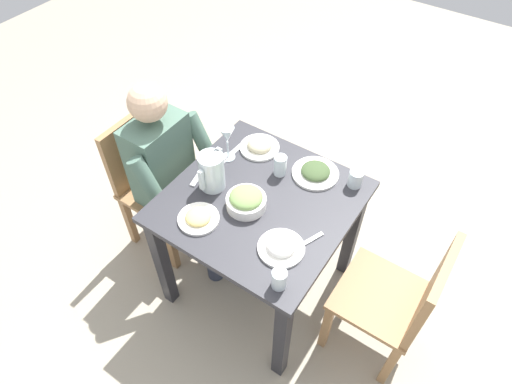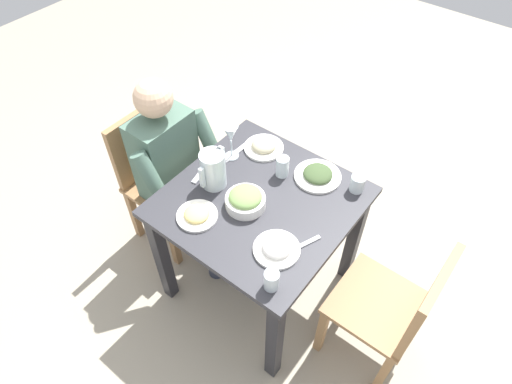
{
  "view_description": "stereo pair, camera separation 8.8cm",
  "coord_description": "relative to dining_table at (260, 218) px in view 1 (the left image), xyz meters",
  "views": [
    {
      "loc": [
        1.12,
        0.74,
        2.31
      ],
      "look_at": [
        0.0,
        -0.02,
        0.79
      ],
      "focal_mm": 31.06,
      "sensor_mm": 36.0,
      "label": 1
    },
    {
      "loc": [
        1.07,
        0.81,
        2.31
      ],
      "look_at": [
        0.0,
        -0.02,
        0.79
      ],
      "focal_mm": 31.06,
      "sensor_mm": 36.0,
      "label": 2
    }
  ],
  "objects": [
    {
      "name": "fork_near",
      "position": [
        -0.17,
        -0.29,
        0.14
      ],
      "size": [
        0.17,
        0.03,
        0.01
      ],
      "primitive_type": "cube",
      "rotation": [
        0.0,
        0.0,
        -0.04
      ],
      "color": "silver",
      "rests_on": "dining_table"
    },
    {
      "name": "chair_far",
      "position": [
        -0.05,
        0.74,
        -0.13
      ],
      "size": [
        0.4,
        0.4,
        0.85
      ],
      "color": "#997047",
      "rests_on": "ground_plane"
    },
    {
      "name": "fork_far",
      "position": [
        0.03,
        -0.33,
        0.14
      ],
      "size": [
        0.17,
        0.06,
        0.01
      ],
      "primitive_type": "cube",
      "rotation": [
        0.0,
        0.0,
        0.22
      ],
      "color": "silver",
      "rests_on": "dining_table"
    },
    {
      "name": "plate_beans",
      "position": [
        -0.29,
        -0.2,
        0.16
      ],
      "size": [
        0.2,
        0.2,
        0.06
      ],
      "color": "white",
      "rests_on": "dining_table"
    },
    {
      "name": "plate_fries",
      "position": [
        0.26,
        -0.16,
        0.16
      ],
      "size": [
        0.19,
        0.19,
        0.04
      ],
      "color": "white",
      "rests_on": "dining_table"
    },
    {
      "name": "wine_glass",
      "position": [
        -0.14,
        -0.29,
        0.28
      ],
      "size": [
        0.08,
        0.08,
        0.2
      ],
      "color": "silver",
      "rests_on": "dining_table"
    },
    {
      "name": "plate_yoghurt",
      "position": [
        0.18,
        0.23,
        0.16
      ],
      "size": [
        0.2,
        0.2,
        0.06
      ],
      "color": "white",
      "rests_on": "dining_table"
    },
    {
      "name": "dining_table",
      "position": [
        0.0,
        0.0,
        0.0
      ],
      "size": [
        0.84,
        0.84,
        0.75
      ],
      "color": "#2D2D33",
      "rests_on": "ground_plane"
    },
    {
      "name": "diner_near",
      "position": [
        0.02,
        -0.53,
        0.01
      ],
      "size": [
        0.48,
        0.53,
        1.15
      ],
      "color": "#4C6B5B",
      "rests_on": "ground_plane"
    },
    {
      "name": "water_glass_near_right",
      "position": [
        -0.33,
        0.32,
        0.18
      ],
      "size": [
        0.07,
        0.07,
        0.09
      ],
      "primitive_type": "cylinder",
      "color": "silver",
      "rests_on": "dining_table"
    },
    {
      "name": "salad_bowl",
      "position": [
        0.07,
        -0.03,
        0.18
      ],
      "size": [
        0.18,
        0.18,
        0.09
      ],
      "color": "white",
      "rests_on": "dining_table"
    },
    {
      "name": "chair_near",
      "position": [
        0.02,
        -0.74,
        -0.13
      ],
      "size": [
        0.4,
        0.4,
        0.85
      ],
      "color": "#997047",
      "rests_on": "ground_plane"
    },
    {
      "name": "water_glass_far_right",
      "position": [
        0.33,
        0.31,
        0.19
      ],
      "size": [
        0.06,
        0.06,
        0.09
      ],
      "primitive_type": "cylinder",
      "color": "silver",
      "rests_on": "dining_table"
    },
    {
      "name": "water_glass_center",
      "position": [
        -0.19,
        -0.02,
        0.19
      ],
      "size": [
        0.06,
        0.06,
        0.11
      ],
      "primitive_type": "cylinder",
      "color": "silver",
      "rests_on": "dining_table"
    },
    {
      "name": "knife_near",
      "position": [
        0.1,
        0.3,
        0.14
      ],
      "size": [
        0.18,
        0.09,
        0.01
      ],
      "primitive_type": "cube",
      "rotation": [
        0.0,
        0.0,
        -0.39
      ],
      "color": "silver",
      "rests_on": "dining_table"
    },
    {
      "name": "plate_dolmas",
      "position": [
        -0.28,
        0.13,
        0.16
      ],
      "size": [
        0.23,
        0.23,
        0.05
      ],
      "color": "white",
      "rests_on": "dining_table"
    },
    {
      "name": "water_pitcher",
      "position": [
        0.05,
        -0.24,
        0.24
      ],
      "size": [
        0.16,
        0.12,
        0.19
      ],
      "color": "silver",
      "rests_on": "dining_table"
    },
    {
      "name": "ground_plane",
      "position": [
        0.0,
        0.0,
        -0.61
      ],
      "size": [
        8.0,
        8.0,
        0.0
      ],
      "primitive_type": "plane",
      "color": "#9E937F"
    }
  ]
}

